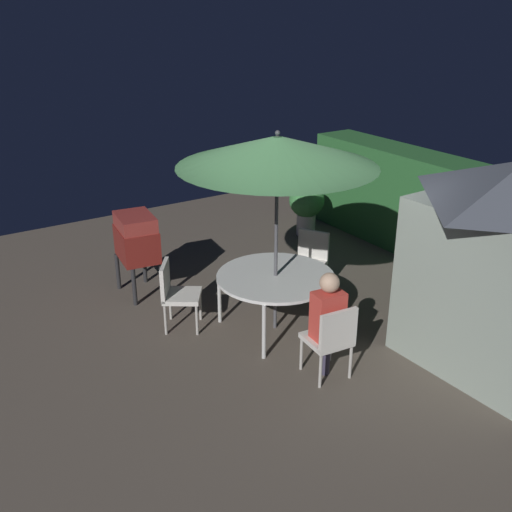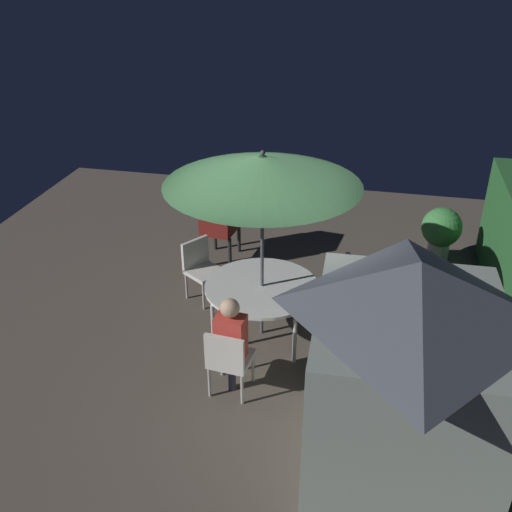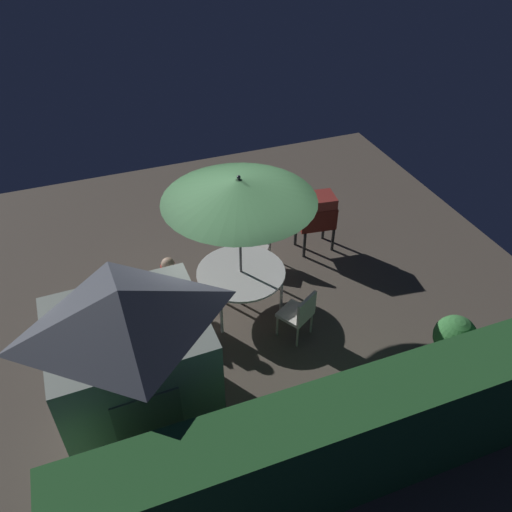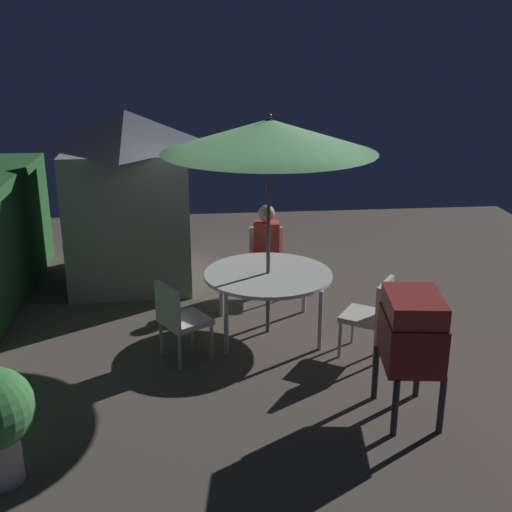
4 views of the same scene
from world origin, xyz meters
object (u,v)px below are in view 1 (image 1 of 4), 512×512
(garden_shed, at_px, (509,265))
(chair_toward_hedge, at_px, (175,291))
(patio_table, at_px, (276,279))
(potted_plant_by_shed, at_px, (307,203))
(chair_far_side, at_px, (310,258))
(chair_near_shed, at_px, (331,337))
(bbq_grill, at_px, (136,239))
(person_in_red, at_px, (328,313))
(patio_umbrella, at_px, (277,151))

(garden_shed, distance_m, chair_toward_hedge, 3.99)
(patio_table, xyz_separation_m, potted_plant_by_shed, (-2.51, 2.42, -0.11))
(patio_table, height_order, chair_far_side, chair_far_side)
(chair_near_shed, xyz_separation_m, chair_toward_hedge, (-1.98, -0.93, 0.00))
(chair_near_shed, relative_size, potted_plant_by_shed, 0.92)
(chair_near_shed, bearing_deg, bbq_grill, -163.51)
(bbq_grill, relative_size, chair_near_shed, 1.33)
(bbq_grill, xyz_separation_m, chair_far_side, (1.29, 2.10, -0.33))
(bbq_grill, distance_m, chair_toward_hedge, 1.23)
(potted_plant_by_shed, xyz_separation_m, person_in_red, (3.68, -2.54, 0.19))
(chair_near_shed, distance_m, chair_far_side, 2.21)
(garden_shed, relative_size, person_in_red, 1.92)
(chair_far_side, relative_size, potted_plant_by_shed, 0.92)
(potted_plant_by_shed, relative_size, person_in_red, 0.78)
(garden_shed, distance_m, potted_plant_by_shed, 4.64)
(bbq_grill, height_order, chair_near_shed, bbq_grill)
(chair_near_shed, bearing_deg, person_in_red, 174.24)
(garden_shed, relative_size, patio_table, 1.62)
(potted_plant_by_shed, bearing_deg, chair_near_shed, -34.09)
(bbq_grill, height_order, chair_far_side, bbq_grill)
(patio_table, xyz_separation_m, chair_far_side, (-0.62, 1.04, -0.18))
(garden_shed, relative_size, chair_toward_hedge, 2.69)
(garden_shed, distance_m, person_in_red, 2.09)
(garden_shed, distance_m, bbq_grill, 4.85)
(patio_table, bearing_deg, garden_shed, 40.42)
(person_in_red, bearing_deg, garden_shed, 65.06)
(bbq_grill, distance_m, person_in_red, 3.23)
(patio_umbrella, relative_size, bbq_grill, 2.15)
(chair_toward_hedge, distance_m, potted_plant_by_shed, 3.91)
(chair_far_side, xyz_separation_m, chair_toward_hedge, (-0.10, -2.10, 0.00))
(chair_near_shed, xyz_separation_m, chair_far_side, (-1.88, 1.17, 0.00))
(bbq_grill, bearing_deg, patio_umbrella, 29.17)
(garden_shed, bearing_deg, chair_toward_hedge, -134.64)
(patio_umbrella, relative_size, chair_near_shed, 2.86)
(patio_table, distance_m, chair_far_side, 1.22)
(chair_far_side, bearing_deg, person_in_red, -32.78)
(chair_near_shed, height_order, chair_far_side, same)
(garden_shed, bearing_deg, person_in_red, -114.94)
(chair_near_shed, bearing_deg, chair_toward_hedge, -154.85)
(patio_table, xyz_separation_m, patio_umbrella, (0.00, 0.00, 1.63))
(patio_table, relative_size, patio_umbrella, 0.58)
(garden_shed, xyz_separation_m, potted_plant_by_shed, (-4.54, 0.69, -0.64))
(garden_shed, relative_size, chair_near_shed, 2.69)
(patio_table, bearing_deg, chair_far_side, 120.89)
(patio_umbrella, xyz_separation_m, chair_far_side, (-0.62, 1.04, -1.81))
(chair_far_side, xyz_separation_m, potted_plant_by_shed, (-1.88, 1.38, 0.07))
(chair_toward_hedge, height_order, person_in_red, person_in_red)
(patio_umbrella, distance_m, chair_near_shed, 2.21)
(patio_umbrella, xyz_separation_m, bbq_grill, (-1.91, -1.06, -1.49))
(chair_far_side, bearing_deg, garden_shed, 14.68)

